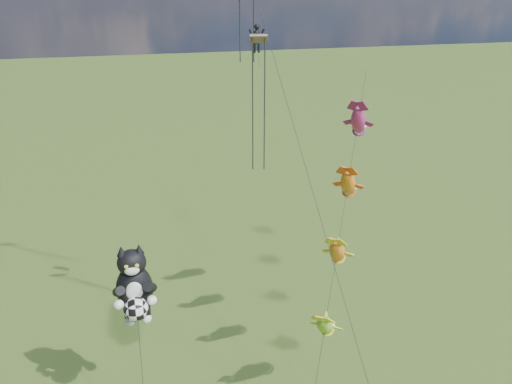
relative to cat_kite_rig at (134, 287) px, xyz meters
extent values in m
cylinder|color=black|center=(-0.05, -1.40, -4.60)|extent=(0.13, 2.74, 5.63)
ellipsoid|color=black|center=(0.00, 0.24, -0.29)|extent=(2.13, 1.76, 3.02)
ellipsoid|color=black|center=(0.00, 0.15, 1.50)|extent=(1.65, 1.50, 1.53)
cone|color=black|center=(-0.47, 0.15, 2.30)|extent=(0.54, 0.54, 0.57)
cone|color=black|center=(0.47, 0.15, 2.30)|extent=(0.54, 0.54, 0.57)
ellipsoid|color=white|center=(0.00, -0.47, 1.36)|extent=(0.80, 0.42, 0.55)
ellipsoid|color=white|center=(0.00, -0.47, -0.01)|extent=(0.95, 0.39, 1.24)
sphere|color=gold|center=(-0.28, -0.53, 1.67)|extent=(0.23, 0.23, 0.23)
sphere|color=gold|center=(0.28, -0.53, 1.67)|extent=(0.23, 0.23, 0.23)
sphere|color=white|center=(-0.90, -0.75, -0.52)|extent=(0.57, 0.57, 0.57)
sphere|color=white|center=(0.90, -0.75, -0.52)|extent=(0.57, 0.57, 0.57)
sphere|color=white|center=(-0.47, 0.10, -2.31)|extent=(0.60, 0.60, 0.60)
sphere|color=white|center=(0.47, 0.10, -2.31)|extent=(0.60, 0.60, 0.60)
sphere|color=white|center=(0.00, -1.03, -0.76)|extent=(1.35, 1.35, 1.35)
cylinder|color=black|center=(12.28, 0.28, 1.33)|extent=(8.25, 13.54, 17.51)
ellipsoid|color=green|center=(10.47, -2.69, -2.52)|extent=(2.10, 2.63, 2.65)
ellipsoid|color=red|center=(12.01, -0.17, 0.75)|extent=(2.10, 2.63, 2.65)
ellipsoid|color=#F2A419|center=(13.54, 2.35, 4.01)|extent=(2.10, 2.63, 2.65)
ellipsoid|color=#D8337D|center=(15.08, 4.88, 7.28)|extent=(2.10, 2.63, 2.65)
cylinder|color=black|center=(10.22, -0.62, 4.65)|extent=(3.92, 16.65, 24.15)
cube|color=#12A14D|center=(8.26, 4.53, 12.67)|extent=(1.07, 0.60, 0.54)
cylinder|color=black|center=(7.90, 4.53, 8.59)|extent=(0.08, 0.08, 8.16)
cylinder|color=black|center=(8.62, 4.53, 8.59)|extent=(0.08, 0.08, 8.16)
camera|label=1|loc=(1.13, -24.38, 16.06)|focal=35.00mm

